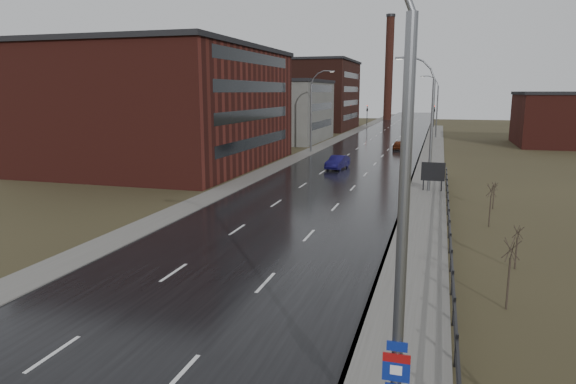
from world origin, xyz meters
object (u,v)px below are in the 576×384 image
Objects in this scene: streetlight_main at (388,209)px; billboard at (433,173)px; car_near at (338,163)px; car_far at (399,145)px.

streetlight_main reaches higher than billboard.
car_far is (5.10, 21.40, -0.04)m from car_near.
streetlight_main is 4.61× the size of billboard.
billboard is at bearing 88.94° from streetlight_main.
streetlight_main is at bearing 96.81° from car_far.
billboard reaches higher than car_far.
billboard is (0.63, 33.94, -4.31)m from streetlight_main.
streetlight_main is 46.38m from car_near.
streetlight_main is at bearing -91.06° from billboard.
car_far is (-4.59, 66.44, -5.36)m from streetlight_main.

